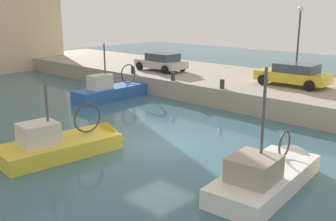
{
  "coord_description": "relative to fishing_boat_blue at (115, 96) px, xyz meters",
  "views": [
    {
      "loc": [
        -11.68,
        -11.59,
        5.84
      ],
      "look_at": [
        1.32,
        0.74,
        1.2
      ],
      "focal_mm": 42.21,
      "sensor_mm": 36.0,
      "label": 1
    }
  ],
  "objects": [
    {
      "name": "quay_streetlamp",
      "position": [
        8.29,
        -8.76,
        4.32
      ],
      "size": [
        0.36,
        0.36,
        4.83
      ],
      "color": "#38383D",
      "rests_on": "quay_wall"
    },
    {
      "name": "mooring_bollard_north",
      "position": [
        2.64,
        1.11,
        1.34
      ],
      "size": [
        0.28,
        0.28,
        0.55
      ],
      "primitive_type": "cylinder",
      "color": "#2D2D33",
      "rests_on": "quay_wall"
    },
    {
      "name": "parked_car_yellow",
      "position": [
        6.36,
        -9.55,
        1.78
      ],
      "size": [
        2.18,
        4.43,
        1.39
      ],
      "color": "gold",
      "rests_on": "quay_wall"
    },
    {
      "name": "quay_wall",
      "position": [
        6.79,
        -8.89,
        0.47
      ],
      "size": [
        9.0,
        56.0,
        1.2
      ],
      "primitive_type": "cube",
      "color": "#9E9384",
      "rests_on": "ground"
    },
    {
      "name": "mooring_bollard_mid",
      "position": [
        2.64,
        -2.89,
        1.34
      ],
      "size": [
        0.28,
        0.28,
        0.55
      ],
      "primitive_type": "cylinder",
      "color": "#2D2D33",
      "rests_on": "quay_wall"
    },
    {
      "name": "fishing_boat_white",
      "position": [
        -4.99,
        -14.45,
        -0.01
      ],
      "size": [
        6.02,
        2.34,
        5.0
      ],
      "color": "white",
      "rests_on": "ground"
    },
    {
      "name": "water_surface",
      "position": [
        -4.71,
        -8.89,
        -0.13
      ],
      "size": [
        80.0,
        80.0,
        0.0
      ],
      "primitive_type": "plane",
      "color": "#386070",
      "rests_on": "ground"
    },
    {
      "name": "parked_car_silver",
      "position": [
        5.12,
        0.62,
        1.77
      ],
      "size": [
        2.09,
        4.11,
        1.36
      ],
      "color": "#B7B7BC",
      "rests_on": "quay_wall"
    },
    {
      "name": "fishing_boat_yellow",
      "position": [
        -7.95,
        -6.78,
        -0.01
      ],
      "size": [
        5.79,
        2.72,
        3.93
      ],
      "color": "gold",
      "rests_on": "ground"
    },
    {
      "name": "mooring_bollard_south",
      "position": [
        2.64,
        -6.89,
        1.34
      ],
      "size": [
        0.28,
        0.28,
        0.55
      ],
      "primitive_type": "cylinder",
      "color": "#2D2D33",
      "rests_on": "quay_wall"
    },
    {
      "name": "fishing_boat_blue",
      "position": [
        0.0,
        0.0,
        0.0
      ],
      "size": [
        6.25,
        1.89,
        4.46
      ],
      "color": "#2D60B7",
      "rests_on": "ground"
    }
  ]
}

